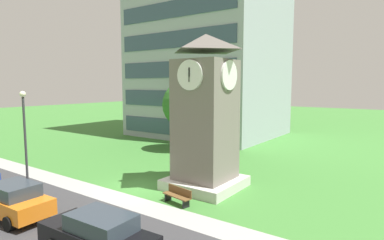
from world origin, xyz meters
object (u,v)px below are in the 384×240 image
Objects in this scene: clock_tower at (205,121)px; tree_streetside at (186,105)px; street_lamp at (25,128)px; parked_car_black at (98,235)px; parked_car_orange at (13,200)px; park_bench at (178,195)px.

clock_tower is 1.37× the size of tree_streetside.
parked_car_black is (10.29, -2.70, -2.82)m from street_lamp.
tree_streetside is 19.91m from parked_car_black.
parked_car_orange is (-5.02, -9.12, -3.26)m from clock_tower.
parked_car_black is at bearing 0.62° from parked_car_orange.
parked_car_orange is (2.64, -17.51, -3.59)m from tree_streetside.
tree_streetside is 1.51× the size of parked_car_orange.
park_bench is at bearing 48.15° from parked_car_orange.
parked_car_orange is (-5.34, -5.96, 0.40)m from park_bench.
parked_car_orange is at bearing -131.85° from park_bench.
parked_car_black is at bearing -80.89° from park_bench.
clock_tower reaches higher than street_lamp.
tree_streetside is (-7.65, 8.39, 0.33)m from clock_tower.
tree_streetside is 1.41× the size of parked_car_black.
parked_car_black is (6.28, 0.07, 0.00)m from parked_car_orange.
parked_car_orange is 6.28m from parked_car_black.
clock_tower reaches higher than parked_car_orange.
parked_car_black is (0.94, -5.89, 0.40)m from park_bench.
park_bench is 0.42× the size of parked_car_orange.
street_lamp is (-9.35, -3.19, 3.22)m from park_bench.
park_bench is 10.39m from street_lamp.
park_bench is 0.27× the size of tree_streetside.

